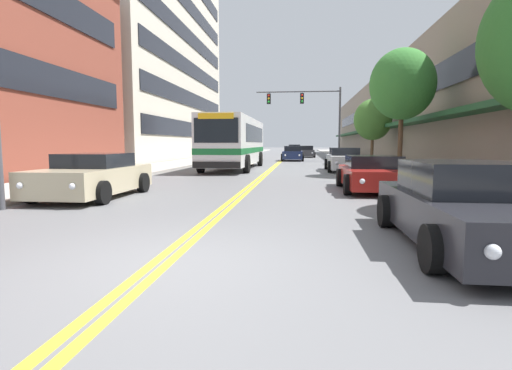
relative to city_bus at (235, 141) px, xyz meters
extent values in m
plane|color=slate|center=(2.32, 17.00, -1.76)|extent=(240.00, 240.00, 0.00)
cube|color=#B2ADA5|center=(-4.82, 17.00, -1.68)|extent=(3.29, 106.00, 0.16)
cube|color=#B2ADA5|center=(9.46, 17.00, -1.68)|extent=(3.29, 106.00, 0.16)
cube|color=yellow|center=(2.22, 17.00, -1.76)|extent=(0.14, 106.00, 0.01)
cube|color=yellow|center=(2.42, 17.00, -1.76)|extent=(0.14, 106.00, 0.01)
cube|color=black|center=(-6.68, -9.84, 2.55)|extent=(0.08, 14.84, 1.40)
cube|color=beige|center=(-12.72, 13.93, 11.50)|extent=(12.00, 27.69, 26.51)
cube|color=black|center=(-6.68, 13.93, 1.19)|extent=(0.08, 25.47, 1.40)
cube|color=black|center=(-6.68, 13.93, 4.13)|extent=(0.08, 25.47, 1.40)
cube|color=black|center=(-6.68, 13.93, 7.08)|extent=(0.08, 25.47, 1.40)
cube|color=black|center=(-6.68, 13.93, 10.02)|extent=(0.08, 25.47, 1.40)
cube|color=black|center=(-6.68, 13.93, 12.97)|extent=(0.08, 25.47, 1.40)
cube|color=gray|center=(15.36, 17.00, 2.33)|extent=(8.00, 68.00, 8.17)
cube|color=#1E4C28|center=(10.81, 17.00, 1.14)|extent=(1.10, 61.20, 0.24)
cube|color=black|center=(11.32, 17.00, 3.31)|extent=(0.08, 61.20, 1.40)
cube|color=silver|center=(0.00, -0.10, -0.03)|extent=(2.45, 11.35, 2.76)
cube|color=#196B33|center=(0.00, -0.10, -0.58)|extent=(2.47, 11.37, 0.32)
cube|color=black|center=(0.00, 0.47, 0.41)|extent=(2.48, 8.85, 0.99)
cube|color=black|center=(0.00, -5.79, 0.47)|extent=(2.21, 0.04, 1.22)
cube|color=yellow|center=(0.00, -5.80, 1.16)|extent=(1.76, 0.06, 0.28)
cube|color=black|center=(0.00, -5.81, -1.23)|extent=(2.40, 0.08, 0.32)
cylinder|color=black|center=(-1.26, -3.96, -1.26)|extent=(0.30, 1.00, 1.00)
cylinder|color=black|center=(1.26, -3.96, -1.26)|extent=(0.30, 1.00, 1.00)
cylinder|color=black|center=(-1.26, 3.02, -1.26)|extent=(0.30, 1.00, 1.00)
cylinder|color=black|center=(1.26, 3.02, -1.26)|extent=(0.30, 1.00, 1.00)
cube|color=#BCAD89|center=(-1.95, -14.00, -1.23)|extent=(1.94, 4.33, 0.71)
cube|color=black|center=(-1.95, -13.82, -0.67)|extent=(1.67, 1.91, 0.41)
cylinder|color=black|center=(-2.95, -15.34, -1.45)|extent=(0.22, 0.63, 0.63)
cylinder|color=black|center=(-0.96, -15.34, -1.45)|extent=(0.22, 0.63, 0.63)
cylinder|color=black|center=(-2.95, -12.65, -1.45)|extent=(0.22, 0.63, 0.63)
cylinder|color=black|center=(-0.96, -12.65, -1.45)|extent=(0.22, 0.63, 0.63)
sphere|color=silver|center=(-2.63, -16.18, -1.20)|extent=(0.16, 0.16, 0.16)
sphere|color=silver|center=(-1.28, -16.18, -1.20)|extent=(0.16, 0.16, 0.16)
cube|color=red|center=(-2.65, -11.82, -1.20)|extent=(0.18, 0.04, 0.10)
cube|color=red|center=(-1.26, -11.82, -1.20)|extent=(0.18, 0.04, 0.10)
cube|color=beige|center=(-1.94, 11.99, -1.26)|extent=(1.77, 4.08, 0.65)
cube|color=black|center=(-1.94, 12.15, -0.72)|extent=(1.52, 1.80, 0.42)
cylinder|color=black|center=(-2.85, 10.72, -1.43)|extent=(0.22, 0.66, 0.66)
cylinder|color=black|center=(-1.04, 10.72, -1.43)|extent=(0.22, 0.66, 0.66)
cylinder|color=black|center=(-2.85, 13.25, -1.43)|extent=(0.22, 0.66, 0.66)
cylinder|color=black|center=(-1.04, 13.25, -1.43)|extent=(0.22, 0.66, 0.66)
sphere|color=silver|center=(-2.56, 9.93, -1.22)|extent=(0.16, 0.16, 0.16)
sphere|color=silver|center=(-1.32, 9.93, -1.22)|extent=(0.16, 0.16, 0.16)
cube|color=red|center=(-2.58, 14.04, -1.22)|extent=(0.18, 0.04, 0.10)
cube|color=red|center=(-1.31, 14.04, -1.22)|extent=(0.18, 0.04, 0.10)
cube|color=#232328|center=(6.66, -18.75, -1.27)|extent=(1.73, 4.47, 0.64)
cube|color=black|center=(6.66, -18.57, -0.71)|extent=(1.49, 1.97, 0.50)
cylinder|color=black|center=(5.77, -20.14, -1.46)|extent=(0.22, 0.61, 0.61)
cylinder|color=black|center=(5.77, -17.37, -1.46)|extent=(0.22, 0.61, 0.61)
cylinder|color=black|center=(7.55, -17.37, -1.46)|extent=(0.22, 0.61, 0.61)
sphere|color=silver|center=(6.06, -21.01, -1.24)|extent=(0.16, 0.16, 0.16)
cube|color=red|center=(6.04, -16.51, -1.24)|extent=(0.18, 0.04, 0.10)
cube|color=red|center=(7.29, -16.51, -1.24)|extent=(0.18, 0.04, 0.10)
cube|color=maroon|center=(6.59, -11.35, -1.28)|extent=(1.95, 4.17, 0.59)
cube|color=black|center=(6.59, -11.19, -0.79)|extent=(1.67, 1.83, 0.41)
cylinder|color=black|center=(5.59, -12.64, -1.43)|extent=(0.22, 0.65, 0.65)
cylinder|color=black|center=(7.59, -12.64, -1.43)|extent=(0.22, 0.65, 0.65)
cylinder|color=black|center=(5.59, -10.06, -1.43)|extent=(0.22, 0.65, 0.65)
cylinder|color=black|center=(7.59, -10.06, -1.43)|extent=(0.22, 0.65, 0.65)
sphere|color=silver|center=(5.91, -13.46, -1.26)|extent=(0.16, 0.16, 0.16)
sphere|color=silver|center=(7.27, -13.46, -1.26)|extent=(0.16, 0.16, 0.16)
cube|color=red|center=(5.89, -9.26, -1.26)|extent=(0.18, 0.04, 0.10)
cube|color=red|center=(7.29, -9.26, -1.26)|extent=(0.18, 0.04, 0.10)
cube|color=white|center=(6.63, -1.67, -1.22)|extent=(1.78, 4.79, 0.73)
cube|color=black|center=(6.63, -1.48, -0.63)|extent=(1.53, 2.11, 0.44)
cylinder|color=black|center=(5.71, -3.15, -1.44)|extent=(0.22, 0.65, 0.65)
cylinder|color=black|center=(7.54, -3.15, -1.44)|extent=(0.22, 0.65, 0.65)
cylinder|color=black|center=(5.71, -0.19, -1.44)|extent=(0.22, 0.65, 0.65)
cylinder|color=black|center=(7.54, -0.19, -1.44)|extent=(0.22, 0.65, 0.65)
sphere|color=silver|center=(6.00, -4.08, -1.18)|extent=(0.16, 0.16, 0.16)
sphere|color=silver|center=(7.25, -4.08, -1.18)|extent=(0.16, 0.16, 0.16)
cube|color=red|center=(5.98, 0.73, -1.18)|extent=(0.18, 0.04, 0.10)
cube|color=red|center=(7.27, 0.73, -1.18)|extent=(0.18, 0.04, 0.10)
cube|color=#38383D|center=(4.74, 21.86, -1.25)|extent=(1.76, 4.64, 0.67)
cube|color=black|center=(4.74, 22.05, -0.67)|extent=(1.52, 2.04, 0.48)
cylinder|color=black|center=(3.84, 20.42, -1.45)|extent=(0.22, 0.62, 0.62)
cylinder|color=black|center=(5.64, 20.42, -1.45)|extent=(0.22, 0.62, 0.62)
cylinder|color=black|center=(3.84, 23.30, -1.45)|extent=(0.22, 0.62, 0.62)
cylinder|color=black|center=(5.64, 23.30, -1.45)|extent=(0.22, 0.62, 0.62)
sphere|color=silver|center=(4.12, 19.52, -1.22)|extent=(0.16, 0.16, 0.16)
sphere|color=silver|center=(5.36, 19.52, -1.22)|extent=(0.16, 0.16, 0.16)
cube|color=red|center=(4.11, 24.19, -1.22)|extent=(0.18, 0.04, 0.10)
cube|color=red|center=(5.38, 24.19, -1.22)|extent=(0.18, 0.04, 0.10)
cube|color=#475675|center=(3.19, 32.01, -1.22)|extent=(1.83, 4.19, 0.74)
cube|color=black|center=(3.19, 32.18, -0.59)|extent=(1.57, 1.84, 0.52)
cylinder|color=black|center=(2.25, 30.71, -1.45)|extent=(0.22, 0.63, 0.63)
cylinder|color=black|center=(4.12, 30.71, -1.45)|extent=(0.22, 0.63, 0.63)
cylinder|color=black|center=(2.25, 33.31, -1.45)|extent=(0.22, 0.63, 0.63)
cylinder|color=black|center=(4.12, 33.31, -1.45)|extent=(0.22, 0.63, 0.63)
sphere|color=silver|center=(2.55, 29.89, -1.18)|extent=(0.16, 0.16, 0.16)
sphere|color=silver|center=(3.83, 29.89, -1.18)|extent=(0.16, 0.16, 0.16)
cube|color=red|center=(2.53, 34.11, -1.18)|extent=(0.18, 0.04, 0.10)
cube|color=red|center=(3.85, 34.11, -1.18)|extent=(0.18, 0.04, 0.10)
cube|color=#19234C|center=(3.38, 11.91, -1.22)|extent=(1.76, 4.20, 0.69)
cube|color=black|center=(3.38, 12.08, -0.64)|extent=(1.52, 1.85, 0.47)
cylinder|color=black|center=(2.47, 10.61, -1.42)|extent=(0.22, 0.69, 0.69)
cylinder|color=black|center=(4.28, 10.61, -1.42)|extent=(0.22, 0.69, 0.69)
cylinder|color=black|center=(2.47, 13.21, -1.42)|extent=(0.22, 0.69, 0.69)
cylinder|color=black|center=(4.28, 13.21, -1.42)|extent=(0.22, 0.69, 0.69)
sphere|color=silver|center=(2.76, 9.80, -1.19)|extent=(0.16, 0.16, 0.16)
sphere|color=silver|center=(3.99, 9.80, -1.19)|extent=(0.16, 0.16, 0.16)
cube|color=red|center=(2.74, 14.02, -1.19)|extent=(0.18, 0.04, 0.10)
cube|color=red|center=(4.01, 14.02, -1.19)|extent=(0.18, 0.04, 0.10)
cylinder|color=#47474C|center=(7.52, 11.37, 1.51)|extent=(0.18, 0.18, 6.54)
cylinder|color=#47474C|center=(3.79, 11.37, 4.43)|extent=(7.45, 0.11, 0.11)
cube|color=black|center=(4.17, 11.37, 3.83)|extent=(0.34, 0.26, 0.92)
sphere|color=red|center=(4.17, 11.21, 4.11)|extent=(0.18, 0.18, 0.18)
sphere|color=yellow|center=(4.17, 11.21, 3.83)|extent=(0.18, 0.18, 0.18)
sphere|color=green|center=(4.17, 11.21, 3.56)|extent=(0.18, 0.18, 0.18)
cylinder|color=black|center=(4.17, 11.37, 4.36)|extent=(0.02, 0.02, 0.14)
cube|color=black|center=(1.19, 11.37, 3.83)|extent=(0.34, 0.26, 0.92)
sphere|color=red|center=(1.19, 11.21, 4.11)|extent=(0.18, 0.18, 0.18)
sphere|color=yellow|center=(1.19, 11.21, 3.83)|extent=(0.18, 0.18, 0.18)
sphere|color=green|center=(1.19, 11.21, 3.56)|extent=(0.18, 0.18, 0.18)
cylinder|color=black|center=(1.19, 11.37, 4.36)|extent=(0.02, 0.02, 0.14)
cylinder|color=brown|center=(8.94, -4.95, -0.13)|extent=(0.22, 0.22, 2.95)
ellipsoid|color=#387F33|center=(8.94, -4.95, 2.65)|extent=(3.07, 3.07, 3.38)
cylinder|color=brown|center=(9.59, 6.66, -0.58)|extent=(0.24, 0.24, 2.04)
ellipsoid|color=#42752D|center=(9.59, 6.66, 1.66)|extent=(2.87, 2.87, 3.16)
cylinder|color=#B7B7BC|center=(8.27, -10.97, -1.29)|extent=(0.28, 0.28, 0.62)
sphere|color=#B7B7BC|center=(8.27, -10.97, -0.91)|extent=(0.25, 0.25, 0.25)
cylinder|color=#B7B7BC|center=(8.09, -10.97, -1.22)|extent=(0.08, 0.13, 0.13)
camera|label=1|loc=(4.16, -25.10, -0.18)|focal=28.00mm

